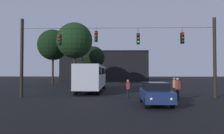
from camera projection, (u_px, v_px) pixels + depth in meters
ground_plane at (117, 88)px, 29.15m from camera, size 168.00×168.00×0.00m
overhead_signal_span at (118, 52)px, 18.11m from camera, size 17.32×0.44×7.01m
city_bus at (92, 75)px, 24.06m from camera, size 2.58×11.01×3.00m
car_near_right at (155, 93)px, 13.99m from camera, size 1.88×4.37×1.52m
pedestrian_crossing_left at (178, 87)px, 16.08m from camera, size 0.33×0.41×1.79m
pedestrian_crossing_center at (174, 86)px, 17.96m from camera, size 0.32×0.41×1.76m
pedestrian_crossing_right at (128, 88)px, 17.54m from camera, size 0.26×0.37×1.58m
corner_building at (105, 66)px, 55.80m from camera, size 22.24×10.16×7.72m
tree_left_silhouette at (75, 41)px, 32.08m from camera, size 5.59×5.59×10.01m
tree_behind_building at (93, 58)px, 39.92m from camera, size 4.41×4.41×7.31m
tree_right_far at (53, 45)px, 37.32m from camera, size 5.55×5.55×10.01m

